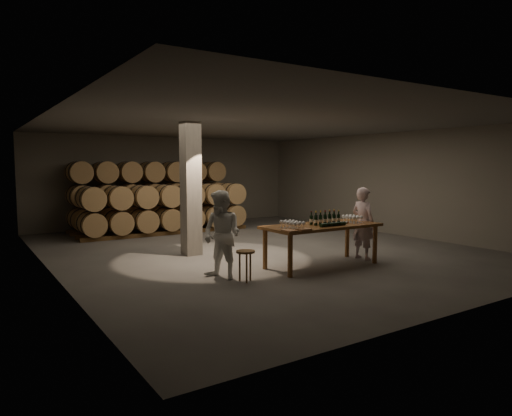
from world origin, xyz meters
TOP-DOWN VIEW (x-y plane):
  - room at (-1.80, 0.20)m, footprint 12.00×12.00m
  - tasting_table at (0.00, -2.50)m, footprint 2.60×1.10m
  - barrel_stack_back at (-0.96, 5.20)m, footprint 5.48×0.95m
  - barrel_stack_front at (-0.96, 3.80)m, footprint 5.48×0.95m
  - bottle_cluster at (0.12, -2.46)m, footprint 0.72×0.22m
  - lying_bottles at (0.03, -2.82)m, footprint 0.77×0.08m
  - glass_cluster_left at (-0.91, -2.65)m, footprint 0.30×0.52m
  - glass_cluster_right at (0.83, -2.57)m, footprint 0.30×0.41m
  - plate at (0.58, -2.51)m, footprint 0.26×0.26m
  - notebook_near at (-0.87, -2.94)m, footprint 0.27×0.22m
  - notebook_corner at (-1.18, -2.91)m, footprint 0.24×0.30m
  - pen at (-0.72, -2.93)m, footprint 0.13×0.03m
  - stool at (-2.08, -2.74)m, footprint 0.35×0.35m
  - person_man at (1.30, -2.45)m, footprint 0.45×0.64m
  - person_woman at (-2.33, -2.31)m, footprint 0.90×1.00m

SIDE VIEW (x-z plane):
  - stool at x=-2.08m, z-range 0.19..0.77m
  - tasting_table at x=0.00m, z-range 0.35..1.25m
  - barrel_stack_front at x=-0.96m, z-range 0.04..1.61m
  - person_man at x=1.30m, z-range 0.00..1.67m
  - person_woman at x=-2.33m, z-range 0.00..1.69m
  - pen at x=-0.72m, z-range 0.90..0.91m
  - plate at x=0.58m, z-range 0.90..0.92m
  - notebook_corner at x=-1.18m, z-range 0.90..0.92m
  - notebook_near at x=-0.87m, z-range 0.90..0.93m
  - lying_bottles at x=0.03m, z-range 0.90..0.98m
  - bottle_cluster at x=0.12m, z-range 0.86..1.15m
  - glass_cluster_left at x=-0.91m, z-range 0.94..1.10m
  - glass_cluster_right at x=0.83m, z-range 0.94..1.10m
  - barrel_stack_back at x=-0.96m, z-range 0.04..2.35m
  - room at x=-1.80m, z-range -4.40..7.60m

